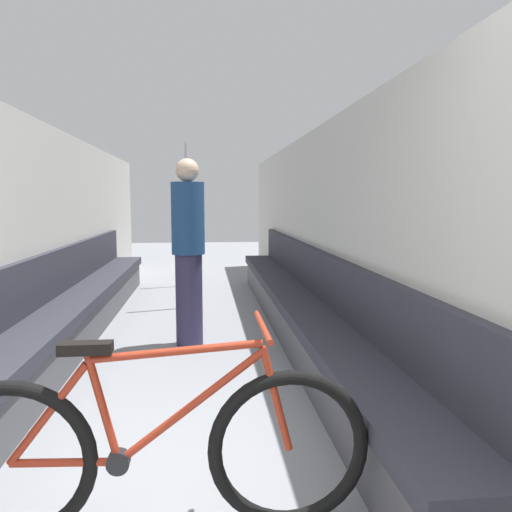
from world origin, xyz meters
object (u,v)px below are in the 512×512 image
object	(u,v)px
grab_pole_near	(187,223)
grab_pole_far	(187,229)
passenger_standing	(188,250)
bench_seat_row_left	(69,314)
bench_seat_row_right	(300,309)
bicycle	(153,451)

from	to	relation	value
grab_pole_near	grab_pole_far	bearing A→B (deg)	-88.14
grab_pole_far	passenger_standing	distance (m)	1.61
passenger_standing	grab_pole_near	bearing A→B (deg)	-154.85
bench_seat_row_left	bench_seat_row_right	bearing A→B (deg)	0.00
bicycle	bench_seat_row_left	bearing A→B (deg)	110.79
passenger_standing	bench_seat_row_right	bearing A→B (deg)	119.25
grab_pole_near	passenger_standing	size ratio (longest dim) A/B	1.19
grab_pole_near	grab_pole_far	xyz separation A→B (m)	(0.05, -1.61, 0.00)
bench_seat_row_right	grab_pole_far	world-z (taller)	grab_pole_far
bicycle	grab_pole_far	size ratio (longest dim) A/B	0.86
bench_seat_row_left	passenger_standing	size ratio (longest dim) A/B	3.89
grab_pole_far	passenger_standing	xyz separation A→B (m)	(0.06, -1.61, -0.10)
grab_pole_near	passenger_standing	distance (m)	3.22
bench_seat_row_right	grab_pole_far	xyz separation A→B (m)	(-1.12, 1.49, 0.70)
grab_pole_near	bicycle	bearing A→B (deg)	-89.53
bench_seat_row_left	passenger_standing	distance (m)	1.26
bench_seat_row_right	passenger_standing	bearing A→B (deg)	-173.82
bicycle	grab_pole_near	world-z (taller)	grab_pole_near
bench_seat_row_left	bicycle	xyz separation A→B (m)	(1.04, -2.77, 0.06)
bench_seat_row_left	grab_pole_far	distance (m)	1.95
bench_seat_row_left	grab_pole_near	xyz separation A→B (m)	(0.99, 3.10, 0.70)
bench_seat_row_left	passenger_standing	xyz separation A→B (m)	(1.11, -0.11, 0.60)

